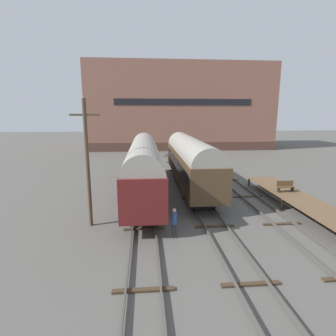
{
  "coord_description": "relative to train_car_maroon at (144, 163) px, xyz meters",
  "views": [
    {
      "loc": [
        -4.41,
        -18.71,
        7.2
      ],
      "look_at": [
        -2.3,
        5.86,
        2.2
      ],
      "focal_mm": 28.0,
      "sensor_mm": 36.0,
      "label": 1
    }
  ],
  "objects": [
    {
      "name": "ground_plane",
      "position": [
        4.6,
        -4.78,
        -2.9
      ],
      "size": [
        200.0,
        200.0,
        0.0
      ],
      "primitive_type": "plane",
      "color": "#56544F"
    },
    {
      "name": "track_left",
      "position": [
        -0.0,
        -4.78,
        -2.75
      ],
      "size": [
        2.6,
        60.0,
        0.26
      ],
      "color": "#4C4742",
      "rests_on": "ground"
    },
    {
      "name": "track_middle",
      "position": [
        4.6,
        -4.78,
        -2.75
      ],
      "size": [
        2.6,
        60.0,
        0.26
      ],
      "color": "#4C4742",
      "rests_on": "ground"
    },
    {
      "name": "track_right",
      "position": [
        9.21,
        -4.78,
        -2.75
      ],
      "size": [
        2.6,
        60.0,
        0.26
      ],
      "color": "#4C4742",
      "rests_on": "ground"
    },
    {
      "name": "train_car_maroon",
      "position": [
        0.0,
        0.0,
        0.0
      ],
      "size": [
        2.87,
        18.88,
        5.06
      ],
      "color": "black",
      "rests_on": "ground"
    },
    {
      "name": "train_car_brown",
      "position": [
        4.6,
        2.14,
        -0.04
      ],
      "size": [
        2.97,
        17.56,
        5.03
      ],
      "color": "black",
      "rests_on": "ground"
    },
    {
      "name": "station_platform",
      "position": [
        11.84,
        -4.98,
        -2.0
      ],
      "size": [
        2.64,
        13.51,
        0.98
      ],
      "color": "brown",
      "rests_on": "ground"
    },
    {
      "name": "bench",
      "position": [
        11.63,
        -3.55,
        -1.43
      ],
      "size": [
        1.4,
        0.4,
        0.91
      ],
      "color": "brown",
      "rests_on": "station_platform"
    },
    {
      "name": "person_worker",
      "position": [
        1.79,
        -9.1,
        -1.77
      ],
      "size": [
        0.32,
        0.32,
        1.86
      ],
      "color": "#282833",
      "rests_on": "ground"
    },
    {
      "name": "utility_pole",
      "position": [
        -3.5,
        -6.81,
        1.36
      ],
      "size": [
        1.8,
        0.24,
        8.2
      ],
      "color": "#473828",
      "rests_on": "ground"
    },
    {
      "name": "warehouse_building",
      "position": [
        7.79,
        35.66,
        5.93
      ],
      "size": [
        38.73,
        13.59,
        17.66
      ],
      "color": "#4F342A",
      "rests_on": "ground"
    }
  ]
}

